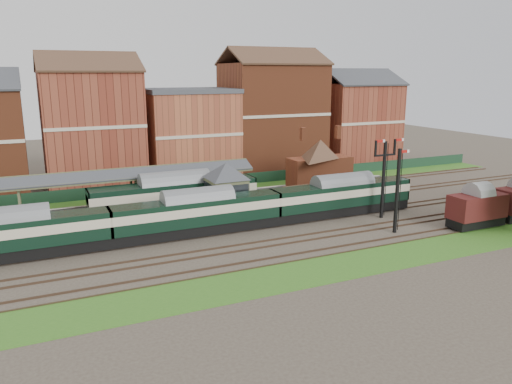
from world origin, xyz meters
name	(u,v)px	position (x,y,z in m)	size (l,w,h in m)	color
ground	(267,225)	(0.00, 0.00, 0.00)	(160.00, 160.00, 0.00)	#473D33
grass_back	(212,191)	(0.00, 16.00, 0.03)	(90.00, 4.50, 0.06)	#2D6619
grass_front	(335,267)	(0.00, -12.00, 0.03)	(90.00, 5.00, 0.06)	#2D6619
fence	(207,183)	(0.00, 18.00, 0.75)	(90.00, 0.12, 1.50)	#193823
platform	(189,203)	(-5.00, 9.75, 0.50)	(55.00, 3.40, 1.00)	#2D2D2D
signal_box	(226,190)	(-3.00, 3.25, 3.19)	(5.40, 5.40, 6.00)	#667D58
brick_hut	(296,201)	(5.00, 3.25, 1.20)	(3.20, 2.64, 2.94)	maroon
station_building	(320,162)	(12.00, 9.75, 3.96)	(8.10, 8.10, 5.90)	brown
canopy	(133,172)	(-11.00, 9.75, 4.58)	(26.00, 3.89, 4.08)	brown
semaphore_bracket	(384,174)	(12.04, -2.50, 4.63)	(3.60, 0.25, 8.18)	black
semaphore_siding	(397,190)	(10.02, -7.00, 4.16)	(1.23, 0.25, 8.00)	black
town_backdrop	(188,129)	(-0.18, 25.00, 7.00)	(69.00, 10.00, 16.00)	brown
dmu_train	(198,213)	(-7.08, 0.00, 2.16)	(47.55, 2.50, 3.65)	black
platform_railcar	(175,196)	(-7.43, 6.50, 2.34)	(17.32, 2.73, 3.99)	black
goods_van_b	(477,208)	(18.24, -9.00, 1.98)	(5.72, 2.48, 3.47)	black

